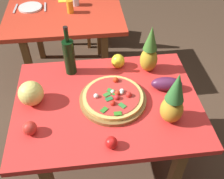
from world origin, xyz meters
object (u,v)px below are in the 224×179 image
display_table (107,111)px  fork_utensil (15,9)px  wine_bottle (69,56)px  background_table (65,23)px  pizza (113,96)px  tomato_by_bottle (111,143)px  drinking_glass_juice (70,7)px  dining_chair (75,7)px  pizza_board (113,99)px  knife_utensil (45,7)px  drinking_glass_water (75,0)px  tomato_near_board (30,128)px  pineapple_left (174,101)px  pineapple_right (150,52)px  bell_pepper (118,61)px  eggplant (167,84)px  dinner_plate (30,7)px  melon (31,93)px

display_table → fork_utensil: 1.50m
wine_bottle → background_table: bearing=94.5°
pizza → tomato_by_bottle: 0.33m
drinking_glass_juice → fork_utensil: size_ratio=0.65×
dining_chair → pizza_board: 1.83m
dining_chair → pizza_board: dining_chair is taller
knife_utensil → drinking_glass_juice: bearing=-31.9°
tomato_by_bottle → drinking_glass_water: bearing=95.6°
display_table → tomato_near_board: 0.50m
pineapple_left → pineapple_right: size_ratio=1.01×
bell_pepper → tomato_near_board: 0.76m
display_table → drinking_glass_water: drinking_glass_water is taller
pineapple_right → drinking_glass_water: (-0.49, 1.04, -0.10)m
pineapple_left → tomato_by_bottle: pineapple_left is taller
tomato_by_bottle → tomato_near_board: size_ratio=0.84×
display_table → bell_pepper: size_ratio=11.16×
wine_bottle → knife_utensil: bearing=103.9°
wine_bottle → fork_utensil: wine_bottle is taller
pizza_board → fork_utensil: 1.52m
eggplant → drinking_glass_water: (-0.56, 1.25, 0.00)m
bell_pepper → drinking_glass_water: size_ratio=1.04×
pineapple_right → tomato_near_board: (-0.76, -0.46, -0.11)m
fork_utensil → background_table: bearing=-13.2°
bell_pepper → dinner_plate: bell_pepper is taller
pineapple_left → fork_utensil: bearing=126.3°
display_table → fork_utensil: (-0.75, 1.29, 0.10)m
background_table → dining_chair: size_ratio=1.29×
pineapple_left → bell_pepper: pineapple_left is taller
bell_pepper → pizza: bearing=-102.5°
background_table → fork_utensil: fork_utensil is taller
pizza → fork_utensil: 1.52m
pizza_board → melon: melon is taller
drinking_glass_water → tomato_by_bottle: bearing=-84.4°
background_table → eggplant: (0.68, -1.10, 0.15)m
dinner_plate → drinking_glass_juice: bearing=-19.0°
wine_bottle → drinking_glass_juice: 0.86m
drinking_glass_juice → knife_utensil: drinking_glass_juice is taller
pineapple_right → dinner_plate: bearing=131.8°
display_table → pineapple_right: pineapple_right is taller
dining_chair → drinking_glass_juice: (-0.03, -0.63, 0.32)m
pizza → wine_bottle: wine_bottle is taller
pizza → wine_bottle: size_ratio=1.05×
background_table → dinner_plate: bearing=157.6°
melon → pizza: bearing=-5.5°
tomato_by_bottle → pizza: bearing=81.4°
pizza → dinner_plate: pizza is taller
pizza → tomato_by_bottle: bearing=-98.6°
wine_bottle → melon: bearing=-131.7°
dining_chair → pizza: bearing=115.3°
dining_chair → tomato_near_board: 2.02m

